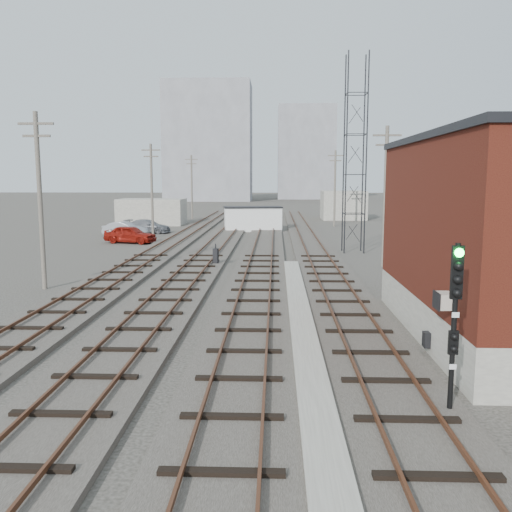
{
  "coord_description": "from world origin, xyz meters",
  "views": [
    {
      "loc": [
        -0.51,
        -7.19,
        5.67
      ],
      "look_at": [
        -1.4,
        17.11,
        2.2
      ],
      "focal_mm": 38.0,
      "sensor_mm": 36.0,
      "label": 1
    }
  ],
  "objects_px": {
    "switch_stand": "(216,256)",
    "car_red": "(130,234)",
    "car_grey": "(148,226)",
    "car_silver": "(125,229)",
    "signal_mast": "(455,316)",
    "site_trailer": "(253,219)"
  },
  "relations": [
    {
      "from": "car_red",
      "to": "site_trailer",
      "type": "bearing_deg",
      "value": -26.99
    },
    {
      "from": "signal_mast",
      "to": "car_grey",
      "type": "xyz_separation_m",
      "value": [
        -17.73,
        44.06,
        -1.79
      ]
    },
    {
      "from": "switch_stand",
      "to": "car_silver",
      "type": "height_order",
      "value": "switch_stand"
    },
    {
      "from": "car_red",
      "to": "car_grey",
      "type": "xyz_separation_m",
      "value": [
        -0.59,
        9.16,
        -0.08
      ]
    },
    {
      "from": "switch_stand",
      "to": "signal_mast",
      "type": "bearing_deg",
      "value": -56.74
    },
    {
      "from": "car_grey",
      "to": "switch_stand",
      "type": "bearing_deg",
      "value": -144.67
    },
    {
      "from": "switch_stand",
      "to": "car_grey",
      "type": "xyz_separation_m",
      "value": [
        -9.59,
        21.64,
        0.06
      ]
    },
    {
      "from": "car_red",
      "to": "switch_stand",
      "type": "bearing_deg",
      "value": -130.04
    },
    {
      "from": "switch_stand",
      "to": "car_red",
      "type": "relative_size",
      "value": 0.3
    },
    {
      "from": "car_red",
      "to": "car_grey",
      "type": "distance_m",
      "value": 9.18
    },
    {
      "from": "site_trailer",
      "to": "car_red",
      "type": "distance_m",
      "value": 15.82
    },
    {
      "from": "car_red",
      "to": "car_silver",
      "type": "bearing_deg",
      "value": 34.17
    },
    {
      "from": "car_grey",
      "to": "signal_mast",
      "type": "bearing_deg",
      "value": -146.66
    },
    {
      "from": "signal_mast",
      "to": "car_silver",
      "type": "distance_m",
      "value": 44.63
    },
    {
      "from": "site_trailer",
      "to": "car_grey",
      "type": "bearing_deg",
      "value": -174.18
    },
    {
      "from": "car_silver",
      "to": "car_red",
      "type": "bearing_deg",
      "value": -144.45
    },
    {
      "from": "car_silver",
      "to": "car_grey",
      "type": "distance_m",
      "value": 4.01
    },
    {
      "from": "switch_stand",
      "to": "car_red",
      "type": "distance_m",
      "value": 15.39
    },
    {
      "from": "site_trailer",
      "to": "car_red",
      "type": "height_order",
      "value": "site_trailer"
    },
    {
      "from": "car_red",
      "to": "car_grey",
      "type": "height_order",
      "value": "car_red"
    },
    {
      "from": "switch_stand",
      "to": "car_silver",
      "type": "distance_m",
      "value": 20.97
    },
    {
      "from": "car_silver",
      "to": "car_grey",
      "type": "height_order",
      "value": "car_silver"
    }
  ]
}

